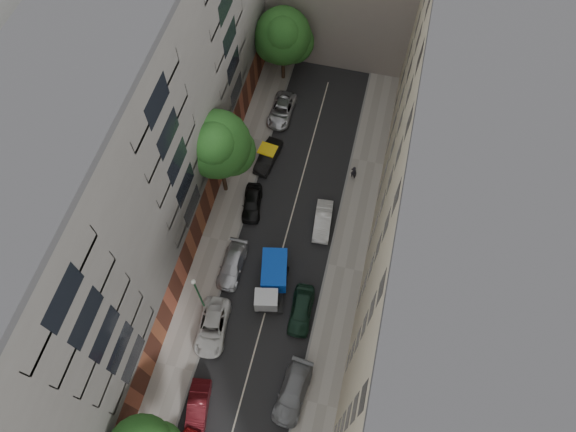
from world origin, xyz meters
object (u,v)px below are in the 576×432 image
(tarp_truck, at_px, (272,279))
(car_left_4, at_px, (252,203))
(tree_far, at_px, (284,38))
(lamp_post, at_px, (198,293))
(car_right_3, at_px, (323,221))
(tree_mid, at_px, (218,147))
(car_left_3, at_px, (232,265))
(car_left_2, at_px, (212,327))
(car_left_5, at_px, (268,156))
(car_right_2, at_px, (301,310))
(car_left_1, at_px, (198,407))
(pedestrian, at_px, (354,172))
(car_right_1, at_px, (293,393))
(car_left_6, at_px, (282,110))

(tarp_truck, bearing_deg, car_left_4, 106.39)
(tree_far, relative_size, lamp_post, 1.31)
(car_right_3, bearing_deg, lamp_post, -132.56)
(tree_mid, bearing_deg, car_left_3, -69.12)
(car_left_3, bearing_deg, tree_mid, 111.03)
(car_left_2, bearing_deg, lamp_post, 121.80)
(car_left_5, xyz_separation_m, tree_far, (-1.02, 10.15, 4.72))
(car_left_4, height_order, car_right_2, car_right_2)
(car_left_1, relative_size, car_left_3, 0.90)
(tree_mid, bearing_deg, tree_far, 82.85)
(car_right_2, bearing_deg, car_right_3, 86.87)
(car_left_5, bearing_deg, car_right_3, -32.76)
(car_right_3, xyz_separation_m, tree_mid, (-9.10, 1.29, 6.00))
(car_right_2, xyz_separation_m, pedestrian, (1.70, 13.57, 0.21))
(car_left_1, xyz_separation_m, tree_mid, (-3.50, 18.29, 6.00))
(car_left_3, height_order, car_right_3, car_right_3)
(car_right_3, height_order, tree_mid, tree_mid)
(car_right_1, xyz_separation_m, car_right_3, (-0.80, 14.40, -0.04))
(lamp_post, bearing_deg, car_right_2, 11.72)
(car_left_4, height_order, tree_mid, tree_mid)
(car_left_5, relative_size, car_right_2, 0.95)
(car_right_1, height_order, car_right_3, car_right_1)
(tree_far, bearing_deg, tarp_truck, -78.42)
(tree_mid, height_order, lamp_post, tree_mid)
(car_left_3, xyz_separation_m, pedestrian, (8.10, 11.17, 0.30))
(car_left_3, distance_m, car_left_5, 11.20)
(car_left_3, xyz_separation_m, tree_mid, (-2.70, 7.09, 6.02))
(car_left_2, xyz_separation_m, car_left_6, (0.00, 22.14, -0.03))
(tree_far, xyz_separation_m, pedestrian, (9.02, -10.18, -4.46))
(car_right_3, bearing_deg, car_left_4, 172.41)
(car_left_4, xyz_separation_m, tree_far, (-0.92, 15.27, 4.73))
(car_right_1, distance_m, pedestrian, 19.80)
(tarp_truck, height_order, car_right_2, tarp_truck)
(tarp_truck, distance_m, car_right_2, 3.35)
(tarp_truck, bearing_deg, car_right_1, -77.34)
(car_right_2, bearing_deg, car_left_2, -158.47)
(car_left_4, xyz_separation_m, tree_mid, (-2.70, 1.01, 6.00))
(car_left_3, bearing_deg, car_left_4, 90.16)
(car_right_1, relative_size, car_right_2, 1.13)
(car_right_1, distance_m, tree_mid, 19.49)
(car_left_2, xyz_separation_m, car_right_1, (7.20, -3.26, 0.03))
(car_left_4, relative_size, car_right_2, 0.92)
(car_left_1, height_order, car_right_3, car_right_3)
(car_right_2, relative_size, tree_mid, 0.44)
(tarp_truck, distance_m, car_left_6, 17.82)
(pedestrian, bearing_deg, car_left_2, 87.09)
(tarp_truck, distance_m, car_left_5, 12.36)
(lamp_post, bearing_deg, tarp_truck, 35.32)
(tree_far, bearing_deg, car_left_2, -88.03)
(car_right_3, relative_size, pedestrian, 2.55)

